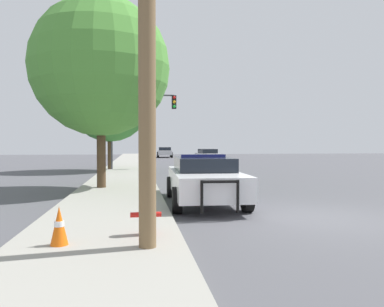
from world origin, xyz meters
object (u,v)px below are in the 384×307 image
Objects in this scene: fire_hydrant at (146,212)px; traffic_light at (138,114)px; car_background_oncoming at (208,155)px; traffic_cone at (59,226)px; car_background_distant at (165,152)px; tree_sidewalk_near at (101,67)px; police_car at (204,178)px; tree_sidewalk_mid at (110,101)px.

traffic_light reaches higher than fire_hydrant.
traffic_cone is (-8.17, -29.33, -0.25)m from car_background_oncoming.
car_background_distant is at bearing 83.36° from traffic_cone.
car_background_distant is (3.54, 23.87, -3.02)m from traffic_light.
tree_sidewalk_near reaches higher than traffic_light.
fire_hydrant is at bearing -79.05° from tree_sidewalk_near.
car_background_oncoming is (6.76, 10.66, -3.05)m from traffic_light.
car_background_distant is at bearing 81.56° from traffic_light.
tree_sidewalk_near is at bearing -44.70° from police_car.
tree_sidewalk_near is at bearing 90.40° from traffic_cone.
police_car is at bearing -82.39° from traffic_light.
traffic_cone is at bearing -94.32° from traffic_light.
tree_sidewalk_near is at bearing -98.00° from traffic_light.
tree_sidewalk_mid is at bearing 91.37° from traffic_cone.
fire_hydrant is at bearing 74.27° from car_background_oncoming.
fire_hydrant is at bearing -89.92° from traffic_light.
police_car is 6.55× the size of fire_hydrant.
fire_hydrant is 18.77m from tree_sidewalk_mid.
car_background_distant is 34.90m from tree_sidewalk_near.
police_car reaches higher than fire_hydrant.
police_car is 1.09× the size of car_background_distant.
traffic_light reaches higher than car_background_distant.
car_background_oncoming is at bearing 76.84° from fire_hydrant.
car_background_oncoming is at bearing 74.43° from traffic_cone.
traffic_light is 2.04m from tree_sidewalk_mid.
fire_hydrant is 0.15× the size of traffic_light.
tree_sidewalk_mid is (-8.62, -10.59, 3.89)m from car_background_oncoming.
car_background_oncoming is (3.22, -13.21, -0.03)m from car_background_distant.
police_car is at bearing -90.03° from car_background_distant.
traffic_cone is (0.45, -18.74, -4.13)m from tree_sidewalk_mid.
car_background_distant is (3.52, 42.03, 0.19)m from fire_hydrant.
police_car is at bearing 76.21° from car_background_oncoming.
tree_sidewalk_mid reaches higher than police_car.
tree_sidewalk_near reaches higher than car_background_oncoming.
police_car is 7.85× the size of traffic_cone.
fire_hydrant is 0.17× the size of car_background_oncoming.
traffic_light is 0.70× the size of tree_sidewalk_near.
fire_hydrant is at bearing 68.16° from police_car.
tree_sidewalk_mid is 11.10× the size of traffic_cone.
tree_sidewalk_mid is (-5.40, -23.80, 3.85)m from car_background_distant.
tree_sidewalk_mid is 19.20m from traffic_cone.
traffic_cone is (-1.41, -18.67, -3.30)m from traffic_light.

